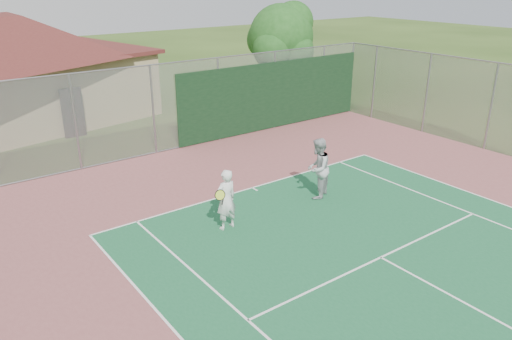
{
  "coord_description": "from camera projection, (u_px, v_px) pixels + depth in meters",
  "views": [
    {
      "loc": [
        -8.99,
        -0.45,
        6.63
      ],
      "look_at": [
        -0.73,
        10.69,
        1.2
      ],
      "focal_mm": 35.0,
      "sensor_mm": 36.0,
      "label": 1
    }
  ],
  "objects": [
    {
      "name": "back_fence",
      "position": [
        221.0,
        101.0,
        21.0
      ],
      "size": [
        20.08,
        0.11,
        3.53
      ],
      "color": "gray",
      "rests_on": "ground"
    },
    {
      "name": "tree",
      "position": [
        282.0,
        39.0,
        25.57
      ],
      "size": [
        3.91,
        3.7,
        5.45
      ],
      "color": "#362413",
      "rests_on": "ground"
    },
    {
      "name": "side_fence_right",
      "position": [
        427.0,
        94.0,
        22.0
      ],
      "size": [
        0.08,
        9.0,
        3.5
      ],
      "color": "gray",
      "rests_on": "ground"
    },
    {
      "name": "player_grey_back",
      "position": [
        318.0,
        169.0,
        15.61
      ],
      "size": [
        1.18,
        1.1,
        1.94
      ],
      "rotation": [
        0.0,
        0.0,
        3.65
      ],
      "color": "#A8ABAD",
      "rests_on": "ground"
    },
    {
      "name": "player_white_front",
      "position": [
        226.0,
        200.0,
        13.66
      ],
      "size": [
        0.88,
        0.65,
        1.75
      ],
      "rotation": [
        0.0,
        0.0,
        3.18
      ],
      "color": "silver",
      "rests_on": "ground"
    }
  ]
}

